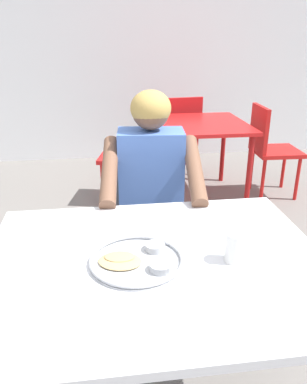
{
  "coord_description": "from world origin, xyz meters",
  "views": [
    {
      "loc": [
        -0.13,
        -1.12,
        1.46
      ],
      "look_at": [
        0.06,
        0.25,
        0.88
      ],
      "focal_mm": 36.29,
      "sensor_mm": 36.0,
      "label": 1
    }
  ],
  "objects": [
    {
      "name": "back_wall",
      "position": [
        0.0,
        3.58,
        1.7
      ],
      "size": [
        12.0,
        0.12,
        3.4
      ],
      "primitive_type": "cube",
      "color": "white",
      "rests_on": "ground"
    },
    {
      "name": "table_foreground",
      "position": [
        0.04,
        -0.0,
        0.66
      ],
      "size": [
        1.18,
        0.94,
        0.73
      ],
      "color": "silver",
      "rests_on": "ground"
    },
    {
      "name": "thali_tray",
      "position": [
        -0.03,
        -0.01,
        0.74
      ],
      "size": [
        0.32,
        0.32,
        0.03
      ],
      "color": "#B7BABF",
      "rests_on": "table_foreground"
    },
    {
      "name": "drinking_cup",
      "position": [
        0.29,
        -0.04,
        0.78
      ],
      "size": [
        0.06,
        0.06,
        0.11
      ],
      "color": "white",
      "rests_on": "table_foreground"
    },
    {
      "name": "chair_foreground",
      "position": [
        0.13,
        0.94,
        0.49
      ],
      "size": [
        0.47,
        0.48,
        0.85
      ],
      "color": "#3F3F44",
      "rests_on": "ground"
    },
    {
      "name": "diner_foreground",
      "position": [
        0.11,
        0.71,
        0.71
      ],
      "size": [
        0.53,
        0.58,
        1.19
      ],
      "color": "#2B2B2B",
      "rests_on": "ground"
    },
    {
      "name": "table_background_red",
      "position": [
        0.72,
        2.18,
        0.62
      ],
      "size": [
        0.85,
        0.86,
        0.7
      ],
      "color": "red",
      "rests_on": "ground"
    },
    {
      "name": "chair_red_left",
      "position": [
        0.14,
        2.18,
        0.49
      ],
      "size": [
        0.49,
        0.49,
        0.86
      ],
      "color": "red",
      "rests_on": "ground"
    },
    {
      "name": "chair_red_right",
      "position": [
        1.38,
        2.13,
        0.49
      ],
      "size": [
        0.42,
        0.4,
        0.84
      ],
      "color": "red",
      "rests_on": "ground"
    },
    {
      "name": "chair_red_far",
      "position": [
        0.7,
        2.83,
        0.49
      ],
      "size": [
        0.43,
        0.47,
        0.84
      ],
      "color": "red",
      "rests_on": "ground"
    }
  ]
}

